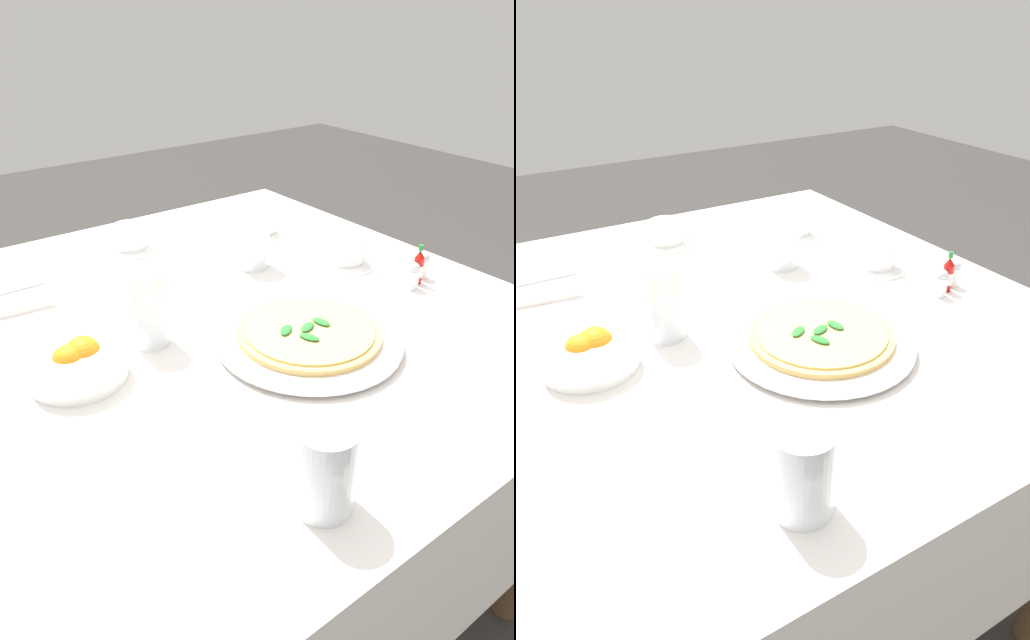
{
  "view_description": "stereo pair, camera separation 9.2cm",
  "coord_description": "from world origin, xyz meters",
  "views": [
    {
      "loc": [
        -0.49,
        -0.79,
        1.24
      ],
      "look_at": [
        0.04,
        -0.09,
        0.74
      ],
      "focal_mm": 32.55,
      "sensor_mm": 36.0,
      "label": 1
    },
    {
      "loc": [
        -0.42,
        -0.84,
        1.24
      ],
      "look_at": [
        0.04,
        -0.09,
        0.74
      ],
      "focal_mm": 32.55,
      "sensor_mm": 36.0,
      "label": 2
    }
  ],
  "objects": [
    {
      "name": "salt_shaker",
      "position": [
        0.44,
        -0.13,
        0.75
      ],
      "size": [
        0.03,
        0.03,
        0.06
      ],
      "color": "white",
      "rests_on": "dining_table"
    },
    {
      "name": "pepper_shaker",
      "position": [
        0.39,
        -0.15,
        0.75
      ],
      "size": [
        0.03,
        0.03,
        0.06
      ],
      "color": "white",
      "rests_on": "dining_table"
    },
    {
      "name": "water_glass_right_edge",
      "position": [
        -0.13,
        -0.01,
        0.78
      ],
      "size": [
        0.07,
        0.07,
        0.13
      ],
      "color": "white",
      "rests_on": "dining_table"
    },
    {
      "name": "water_glass_far_right",
      "position": [
        -0.14,
        -0.45,
        0.77
      ],
      "size": [
        0.07,
        0.07,
        0.11
      ],
      "color": "white",
      "rests_on": "dining_table"
    },
    {
      "name": "coffee_cup_near_left",
      "position": [
        0.32,
        0.27,
        0.75
      ],
      "size": [
        0.13,
        0.13,
        0.06
      ],
      "color": "white",
      "rests_on": "dining_table"
    },
    {
      "name": "coffee_cup_center_back",
      "position": [
        0.37,
        0.02,
        0.75
      ],
      "size": [
        0.13,
        0.13,
        0.06
      ],
      "color": "white",
      "rests_on": "dining_table"
    },
    {
      "name": "water_glass_far_left",
      "position": [
        0.2,
        0.13,
        0.77
      ],
      "size": [
        0.07,
        0.07,
        0.1
      ],
      "color": "white",
      "rests_on": "dining_table"
    },
    {
      "name": "coffee_cup_left_edge",
      "position": [
        0.03,
        0.38,
        0.75
      ],
      "size": [
        0.13,
        0.13,
        0.06
      ],
      "color": "white",
      "rests_on": "dining_table"
    },
    {
      "name": "citrus_bowl",
      "position": [
        -0.27,
        -0.04,
        0.75
      ],
      "size": [
        0.15,
        0.15,
        0.06
      ],
      "color": "white",
      "rests_on": "dining_table"
    },
    {
      "name": "hot_sauce_bottle",
      "position": [
        0.41,
        -0.14,
        0.76
      ],
      "size": [
        0.02,
        0.02,
        0.08
      ],
      "color": "#B7140F",
      "rests_on": "dining_table"
    },
    {
      "name": "pizza_plate",
      "position": [
        0.08,
        -0.18,
        0.73
      ],
      "size": [
        0.31,
        0.31,
        0.02
      ],
      "color": "white",
      "rests_on": "dining_table"
    },
    {
      "name": "pizza",
      "position": [
        0.08,
        -0.18,
        0.75
      ],
      "size": [
        0.24,
        0.24,
        0.02
      ],
      "color": "#DBAD60",
      "rests_on": "pizza_plate"
    },
    {
      "name": "dining_table",
      "position": [
        0.0,
        0.0,
        0.6
      ],
      "size": [
        1.13,
        1.13,
        0.72
      ],
      "color": "white",
      "rests_on": "ground_plane"
    },
    {
      "name": "ground_plane",
      "position": [
        0.0,
        0.0,
        0.0
      ],
      "size": [
        8.0,
        8.0,
        0.0
      ],
      "primitive_type": "plane",
      "color": "#33302D"
    }
  ]
}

